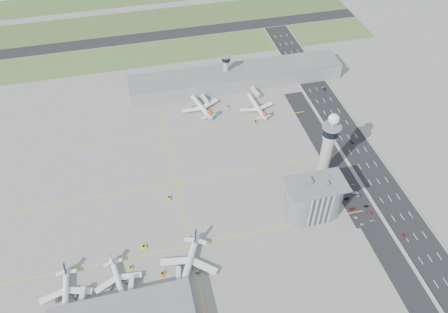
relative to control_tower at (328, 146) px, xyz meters
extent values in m
plane|color=gray|center=(-72.00, -8.00, -35.04)|extent=(1000.00, 1000.00, 0.00)
cube|color=#4F6C33|center=(-92.00, 217.00, -35.00)|extent=(480.00, 50.00, 0.08)
cube|color=#496530|center=(-92.00, 292.00, -35.00)|extent=(480.00, 60.00, 0.08)
cube|color=black|center=(-92.00, 254.00, -34.98)|extent=(480.00, 22.00, 0.10)
cube|color=black|center=(43.00, -8.00, -34.99)|extent=(28.00, 500.00, 0.10)
cube|color=#9E9E99|center=(29.00, -8.00, -34.44)|extent=(0.60, 500.00, 1.20)
cube|color=#9E9E99|center=(57.00, -8.00, -34.44)|extent=(0.60, 500.00, 1.20)
cube|color=black|center=(18.00, -18.00, -35.00)|extent=(18.00, 260.00, 0.08)
cube|color=black|center=(16.00, -30.00, -34.99)|extent=(20.00, 44.00, 0.10)
cube|color=yellow|center=(-112.00, -38.00, -35.04)|extent=(260.00, 0.60, 0.01)
cube|color=yellow|center=(-112.00, 22.00, -35.04)|extent=(260.00, 0.60, 0.01)
cube|color=yellow|center=(-112.00, 82.00, -35.04)|extent=(260.00, 0.60, 0.01)
cube|color=yellow|center=(-112.00, 22.00, -35.04)|extent=(0.60, 260.00, 0.01)
cylinder|color=#ADAAA5|center=(0.00, 0.00, -11.04)|extent=(8.40, 8.40, 48.00)
cylinder|color=#ADAAA5|center=(0.00, 0.00, 10.96)|extent=(11.00, 11.00, 4.00)
cylinder|color=black|center=(0.00, 0.00, 14.96)|extent=(13.00, 13.00, 6.00)
cylinder|color=slate|center=(0.00, 0.00, 18.46)|extent=(14.00, 14.00, 1.00)
cylinder|color=#ADAAA5|center=(0.00, 0.00, 20.96)|extent=(1.60, 1.60, 5.00)
sphere|color=white|center=(0.00, 0.00, 25.46)|extent=(8.00, 8.00, 8.00)
cylinder|color=#ADAAA5|center=(-42.00, 142.00, -21.04)|extent=(5.00, 5.00, 28.00)
cylinder|color=black|center=(-42.00, 142.00, -6.04)|extent=(8.00, 8.00, 4.00)
cylinder|color=slate|center=(-42.00, 142.00, -3.54)|extent=(8.60, 8.60, 0.80)
cube|color=#B2B2B7|center=(-20.00, -30.00, -20.04)|extent=(18.00, 24.00, 30.00)
cylinder|color=#B2B2B7|center=(-29.00, -30.00, -20.04)|extent=(24.00, 24.00, 30.00)
cylinder|color=#B2B2B7|center=(-11.00, -30.00, -20.04)|extent=(24.00, 24.00, 30.00)
cube|color=slate|center=(-20.00, -30.00, -4.64)|extent=(42.00, 24.00, 0.80)
cube|color=slate|center=(-26.00, -27.00, -3.04)|extent=(6.00, 5.00, 3.00)
cube|color=slate|center=(-15.00, -32.00, -3.34)|extent=(5.00, 4.00, 2.40)
cube|color=gray|center=(-32.00, 140.00, -27.54)|extent=(210.00, 32.00, 15.00)
cube|color=slate|center=(-32.00, 140.00, -19.64)|extent=(210.00, 32.00, 0.80)
imported|color=#BABBBE|center=(11.31, -49.63, -34.45)|extent=(3.66, 1.87, 1.19)
imported|color=gray|center=(10.21, -43.10, -34.47)|extent=(3.60, 1.73, 1.14)
imported|color=maroon|center=(10.67, -34.96, -34.45)|extent=(4.27, 2.01, 1.18)
imported|color=black|center=(11.03, -24.72, -34.43)|extent=(4.42, 2.36, 1.22)
imported|color=navy|center=(9.87, -18.92, -34.47)|extent=(3.45, 1.63, 1.14)
imported|color=white|center=(12.02, -14.92, -34.44)|extent=(3.81, 1.78, 1.21)
imported|color=#999EA2|center=(19.95, -48.47, -34.48)|extent=(4.13, 2.07, 1.12)
imported|color=#A63221|center=(21.79, -41.43, -34.47)|extent=(4.13, 2.24, 1.14)
imported|color=black|center=(22.02, -35.10, -34.49)|extent=(3.36, 1.69, 1.10)
imported|color=navy|center=(21.49, -24.69, -34.45)|extent=(3.73, 1.76, 1.18)
imported|color=white|center=(19.81, -20.92, -34.41)|extent=(4.74, 2.64, 1.25)
imported|color=slate|center=(21.61, -13.02, -34.47)|extent=(4.10, 2.14, 1.14)
imported|color=#A71E27|center=(35.19, -65.92, -34.40)|extent=(1.78, 3.87, 1.28)
imported|color=black|center=(42.54, 31.93, -34.45)|extent=(1.58, 3.66, 1.17)
imported|color=navy|center=(50.24, 109.64, -34.45)|extent=(2.46, 4.49, 1.19)
imported|color=slate|center=(36.31, 171.14, -34.42)|extent=(1.60, 3.70, 1.24)
camera|label=1|loc=(-129.68, -209.54, 219.19)|focal=35.00mm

